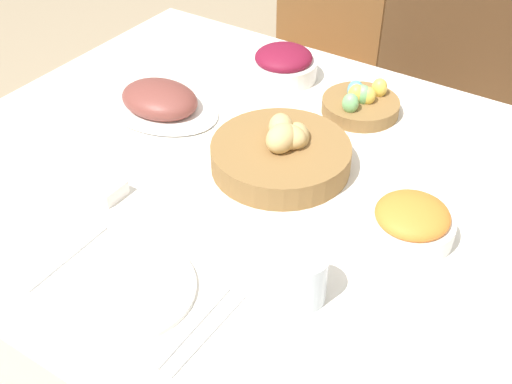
{
  "coord_description": "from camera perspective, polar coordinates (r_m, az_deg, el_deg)",
  "views": [
    {
      "loc": [
        0.53,
        -0.93,
        1.59
      ],
      "look_at": [
        -0.02,
        -0.09,
        0.79
      ],
      "focal_mm": 45.0,
      "sensor_mm": 36.0,
      "label": 1
    }
  ],
  "objects": [
    {
      "name": "beet_salad_bowl",
      "position": [
        1.74,
        2.46,
        11.3
      ],
      "size": [
        0.18,
        0.18,
        0.09
      ],
      "color": "white",
      "rests_on": "dining_table"
    },
    {
      "name": "dinner_plate",
      "position": [
        1.17,
        -11.37,
        -8.42
      ],
      "size": [
        0.25,
        0.25,
        0.01
      ],
      "color": "white",
      "rests_on": "dining_table"
    },
    {
      "name": "knife",
      "position": [
        1.1,
        -5.55,
        -11.76
      ],
      "size": [
        0.01,
        0.2,
        0.0
      ],
      "rotation": [
        0.0,
        0.0,
        0.01
      ],
      "color": "silver",
      "rests_on": "dining_table"
    },
    {
      "name": "ham_platter",
      "position": [
        1.62,
        -8.55,
        8.0
      ],
      "size": [
        0.32,
        0.22,
        0.08
      ],
      "color": "white",
      "rests_on": "dining_table"
    },
    {
      "name": "spoon",
      "position": [
        1.08,
        -4.27,
        -12.46
      ],
      "size": [
        0.01,
        0.2,
        0.0
      ],
      "rotation": [
        0.0,
        0.0,
        -0.01
      ],
      "color": "silver",
      "rests_on": "dining_table"
    },
    {
      "name": "carrot_bowl",
      "position": [
        1.25,
        13.58,
        -2.68
      ],
      "size": [
        0.17,
        0.17,
        0.08
      ],
      "color": "white",
      "rests_on": "dining_table"
    },
    {
      "name": "chair_far_left",
      "position": [
        2.41,
        4.92,
        11.52
      ],
      "size": [
        0.44,
        0.44,
        0.91
      ],
      "rotation": [
        0.0,
        0.0,
        0.05
      ],
      "color": "brown",
      "rests_on": "ground"
    },
    {
      "name": "egg_basket",
      "position": [
        1.61,
        9.29,
        7.86
      ],
      "size": [
        0.19,
        0.19,
        0.08
      ],
      "color": "olive",
      "rests_on": "dining_table"
    },
    {
      "name": "sideboard",
      "position": [
        3.21,
        19.74,
        15.73
      ],
      "size": [
        1.55,
        0.44,
        0.89
      ],
      "color": "brown",
      "rests_on": "ground"
    },
    {
      "name": "fork",
      "position": [
        1.25,
        -16.35,
        -5.59
      ],
      "size": [
        0.01,
        0.2,
        0.0
      ],
      "rotation": [
        0.0,
        0.0,
        0.01
      ],
      "color": "silver",
      "rests_on": "dining_table"
    },
    {
      "name": "bread_basket",
      "position": [
        1.4,
        2.29,
        3.49
      ],
      "size": [
        0.31,
        0.31,
        0.11
      ],
      "color": "olive",
      "rests_on": "dining_table"
    },
    {
      "name": "drinking_cup",
      "position": [
        1.1,
        4.2,
        -7.57
      ],
      "size": [
        0.08,
        0.08,
        0.1
      ],
      "color": "silver",
      "rests_on": "dining_table"
    },
    {
      "name": "butter_dish",
      "position": [
        1.38,
        -13.72,
        0.48
      ],
      "size": [
        0.11,
        0.07,
        0.03
      ],
      "color": "white",
      "rests_on": "dining_table"
    },
    {
      "name": "dining_table",
      "position": [
        1.62,
        2.39,
        -9.99
      ],
      "size": [
        1.62,
        1.2,
        0.75
      ],
      "color": "white",
      "rests_on": "ground"
    }
  ]
}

